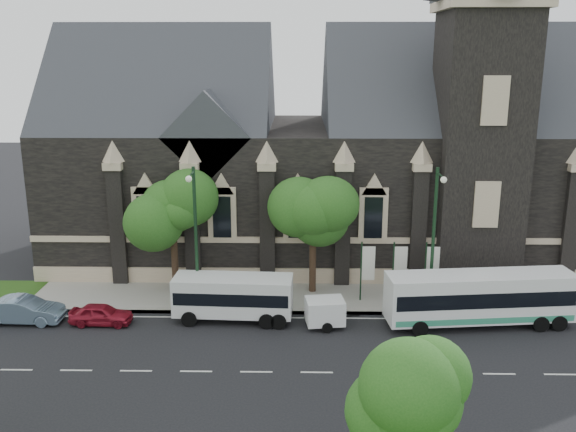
{
  "coord_description": "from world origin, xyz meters",
  "views": [
    {
      "loc": [
        2.05,
        -27.7,
        15.36
      ],
      "look_at": [
        1.47,
        6.0,
        6.43
      ],
      "focal_mm": 38.68,
      "sensor_mm": 36.0,
      "label": 1
    }
  ],
  "objects_px": {
    "tree_park_east": "(422,388)",
    "tree_walk_right": "(316,207)",
    "tree_walk_left": "(176,207)",
    "street_lamp_near": "(434,234)",
    "banner_flag_right": "(430,267)",
    "sedan": "(24,310)",
    "banner_flag_left": "(366,267)",
    "shuttle_bus": "(234,295)",
    "street_lamp_mid": "(195,233)",
    "banner_flag_center": "(398,267)",
    "tour_coach": "(480,297)",
    "box_trailer": "(325,311)",
    "car_far_red": "(101,314)"
  },
  "relations": [
    {
      "from": "tree_walk_left",
      "to": "tour_coach",
      "type": "height_order",
      "value": "tree_walk_left"
    },
    {
      "from": "banner_flag_left",
      "to": "box_trailer",
      "type": "bearing_deg",
      "value": -126.1
    },
    {
      "from": "street_lamp_mid",
      "to": "banner_flag_left",
      "type": "relative_size",
      "value": 2.25
    },
    {
      "from": "street_lamp_near",
      "to": "banner_flag_center",
      "type": "height_order",
      "value": "street_lamp_near"
    },
    {
      "from": "tour_coach",
      "to": "sedan",
      "type": "bearing_deg",
      "value": 174.11
    },
    {
      "from": "tree_park_east",
      "to": "banner_flag_center",
      "type": "xyz_separation_m",
      "value": [
        2.11,
        18.32,
        -2.24
      ]
    },
    {
      "from": "tree_walk_left",
      "to": "banner_flag_center",
      "type": "relative_size",
      "value": 1.91
    },
    {
      "from": "street_lamp_mid",
      "to": "box_trailer",
      "type": "bearing_deg",
      "value": -13.09
    },
    {
      "from": "tree_park_east",
      "to": "tree_walk_left",
      "type": "xyz_separation_m",
      "value": [
        -11.97,
        20.03,
        1.12
      ]
    },
    {
      "from": "shuttle_bus",
      "to": "sedan",
      "type": "bearing_deg",
      "value": -174.38
    },
    {
      "from": "tree_walk_left",
      "to": "banner_flag_right",
      "type": "distance_m",
      "value": 16.52
    },
    {
      "from": "tour_coach",
      "to": "sedan",
      "type": "height_order",
      "value": "tour_coach"
    },
    {
      "from": "tree_walk_left",
      "to": "box_trailer",
      "type": "bearing_deg",
      "value": -29.76
    },
    {
      "from": "banner_flag_right",
      "to": "sedan",
      "type": "distance_m",
      "value": 24.57
    },
    {
      "from": "tour_coach",
      "to": "street_lamp_near",
      "type": "bearing_deg",
      "value": 144.71
    },
    {
      "from": "tree_park_east",
      "to": "banner_flag_right",
      "type": "distance_m",
      "value": 18.91
    },
    {
      "from": "tree_park_east",
      "to": "tree_walk_right",
      "type": "distance_m",
      "value": 20.29
    },
    {
      "from": "tree_walk_right",
      "to": "banner_flag_left",
      "type": "relative_size",
      "value": 1.95
    },
    {
      "from": "tour_coach",
      "to": "tree_park_east",
      "type": "bearing_deg",
      "value": -118.91
    },
    {
      "from": "banner_flag_center",
      "to": "car_far_red",
      "type": "distance_m",
      "value": 18.12
    },
    {
      "from": "tour_coach",
      "to": "box_trailer",
      "type": "bearing_deg",
      "value": 176.29
    },
    {
      "from": "street_lamp_mid",
      "to": "banner_flag_center",
      "type": "relative_size",
      "value": 2.25
    },
    {
      "from": "tree_park_east",
      "to": "sedan",
      "type": "distance_m",
      "value": 25.41
    },
    {
      "from": "street_lamp_near",
      "to": "banner_flag_left",
      "type": "height_order",
      "value": "street_lamp_near"
    },
    {
      "from": "box_trailer",
      "to": "street_lamp_mid",
      "type": "bearing_deg",
      "value": 159.23
    },
    {
      "from": "tree_walk_right",
      "to": "car_far_red",
      "type": "height_order",
      "value": "tree_walk_right"
    },
    {
      "from": "tree_walk_left",
      "to": "street_lamp_mid",
      "type": "bearing_deg",
      "value": -63.53
    },
    {
      "from": "tree_walk_left",
      "to": "car_far_red",
      "type": "height_order",
      "value": "tree_walk_left"
    },
    {
      "from": "tree_park_east",
      "to": "street_lamp_near",
      "type": "height_order",
      "value": "street_lamp_near"
    },
    {
      "from": "tree_park_east",
      "to": "tree_walk_right",
      "type": "relative_size",
      "value": 0.81
    },
    {
      "from": "street_lamp_near",
      "to": "banner_flag_right",
      "type": "relative_size",
      "value": 2.25
    },
    {
      "from": "tree_walk_right",
      "to": "banner_flag_left",
      "type": "distance_m",
      "value": 4.92
    },
    {
      "from": "street_lamp_mid",
      "to": "tour_coach",
      "type": "bearing_deg",
      "value": -4.9
    },
    {
      "from": "street_lamp_mid",
      "to": "tour_coach",
      "type": "distance_m",
      "value": 16.92
    },
    {
      "from": "tree_park_east",
      "to": "street_lamp_mid",
      "type": "height_order",
      "value": "street_lamp_mid"
    },
    {
      "from": "tree_park_east",
      "to": "banner_flag_left",
      "type": "height_order",
      "value": "tree_park_east"
    },
    {
      "from": "tour_coach",
      "to": "car_far_red",
      "type": "distance_m",
      "value": 21.94
    },
    {
      "from": "tree_walk_right",
      "to": "street_lamp_near",
      "type": "bearing_deg",
      "value": -28.06
    },
    {
      "from": "sedan",
      "to": "box_trailer",
      "type": "bearing_deg",
      "value": -89.57
    },
    {
      "from": "tree_park_east",
      "to": "shuttle_bus",
      "type": "relative_size",
      "value": 0.89
    },
    {
      "from": "street_lamp_near",
      "to": "car_far_red",
      "type": "relative_size",
      "value": 2.5
    },
    {
      "from": "tree_park_east",
      "to": "shuttle_bus",
      "type": "xyz_separation_m",
      "value": [
        -7.91,
        15.52,
        -3.07
      ]
    },
    {
      "from": "tree_walk_left",
      "to": "sedan",
      "type": "bearing_deg",
      "value": -148.3
    },
    {
      "from": "tree_walk_right",
      "to": "shuttle_bus",
      "type": "relative_size",
      "value": 1.11
    },
    {
      "from": "street_lamp_mid",
      "to": "sedan",
      "type": "height_order",
      "value": "street_lamp_mid"
    },
    {
      "from": "street_lamp_near",
      "to": "banner_flag_right",
      "type": "bearing_deg",
      "value": 81.44
    },
    {
      "from": "banner_flag_center",
      "to": "tree_park_east",
      "type": "bearing_deg",
      "value": -96.57
    },
    {
      "from": "tree_walk_left",
      "to": "shuttle_bus",
      "type": "bearing_deg",
      "value": -47.94
    },
    {
      "from": "banner_flag_right",
      "to": "car_far_red",
      "type": "relative_size",
      "value": 1.11
    },
    {
      "from": "box_trailer",
      "to": "banner_flag_right",
      "type": "bearing_deg",
      "value": 21.14
    }
  ]
}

